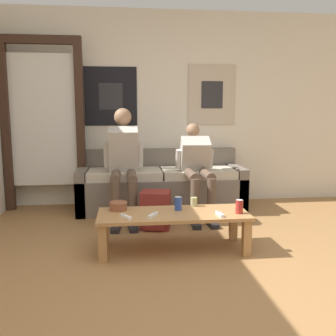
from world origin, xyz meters
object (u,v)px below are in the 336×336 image
backpack (155,211)px  coffee_table (173,219)px  couch (161,187)px  person_seated_adult (123,159)px  game_controller_near_left (153,215)px  game_controller_near_right (220,214)px  drink_can_red (239,207)px  person_seated_teen (197,166)px  drink_can_blue (178,203)px  pillar_candle (194,202)px  ceramic_bowl (118,205)px  game_controller_far_center (126,217)px

backpack → coffee_table: bearing=-80.7°
couch → person_seated_adult: size_ratio=1.62×
game_controller_near_left → person_seated_adult: bearing=101.7°
game_controller_near_right → drink_can_red: bearing=14.2°
person_seated_teen → drink_can_blue: bearing=-110.0°
person_seated_adult → pillar_candle: size_ratio=13.12×
drink_can_blue → ceramic_bowl: bearing=173.7°
game_controller_far_center → pillar_candle: bearing=26.7°
person_seated_adult → drink_can_red: bearing=-49.6°
person_seated_teen → pillar_candle: (-0.20, -0.88, -0.21)m
drink_can_blue → game_controller_far_center: (-0.48, -0.21, -0.05)m
drink_can_blue → drink_can_red: bearing=-18.4°
backpack → pillar_candle: 0.60m
drink_can_blue → game_controller_near_right: size_ratio=0.85×
drink_can_blue → game_controller_far_center: drink_can_blue is taller
ceramic_bowl → game_controller_near_right: 0.93m
drink_can_blue → game_controller_near_left: (-0.25, -0.18, -0.05)m
person_seated_teen → pillar_candle: 0.93m
person_seated_teen → drink_can_red: bearing=-82.4°
backpack → drink_can_red: size_ratio=3.23×
couch → backpack: (-0.14, -0.81, -0.09)m
pillar_candle → coffee_table: bearing=-137.8°
pillar_candle → game_controller_far_center: bearing=-153.3°
couch → coffee_table: couch is taller
drink_can_red → game_controller_near_right: bearing=-165.8°
person_seated_teen → drink_can_red: size_ratio=8.83×
person_seated_teen → game_controller_near_right: bearing=-91.5°
coffee_table → ceramic_bowl: (-0.49, 0.14, 0.10)m
person_seated_teen → game_controller_near_left: size_ratio=7.74×
person_seated_adult → ceramic_bowl: person_seated_adult is taller
drink_can_blue → game_controller_far_center: 0.52m
couch → person_seated_teen: (0.39, -0.38, 0.33)m
person_seated_adult → game_controller_near_right: person_seated_adult is taller
drink_can_red → game_controller_near_left: bearing=-179.2°
ceramic_bowl → game_controller_near_left: size_ratio=1.17×
person_seated_teen → game_controller_far_center: person_seated_teen is taller
person_seated_adult → game_controller_far_center: bearing=-89.3°
person_seated_teen → backpack: (-0.53, -0.43, -0.41)m
backpack → ceramic_bowl: size_ratio=2.42×
ceramic_bowl → drink_can_blue: bearing=-6.3°
coffee_table → backpack: backpack is taller
drink_can_blue → person_seated_adult: bearing=115.9°
game_controller_near_left → game_controller_far_center: bearing=-175.0°
person_seated_teen → game_controller_far_center: size_ratio=7.79×
ceramic_bowl → game_controller_far_center: ceramic_bowl is taller
drink_can_blue → game_controller_near_right: (0.34, -0.22, -0.05)m
couch → person_seated_teen: bearing=-43.8°
drink_can_blue → game_controller_near_left: bearing=-143.0°
drink_can_red → game_controller_near_left: 0.77m
coffee_table → game_controller_near_left: game_controller_near_left is taller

